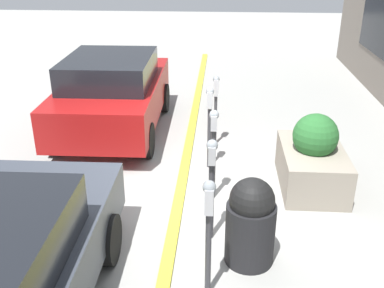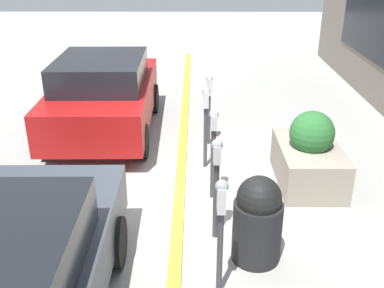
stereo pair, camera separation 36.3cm
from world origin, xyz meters
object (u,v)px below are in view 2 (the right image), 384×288
Objects in this scene: parking_meter_fourth at (206,114)px; parked_car_middle at (104,94)px; parking_meter_farthest at (209,97)px; planter_box at (309,156)px; parking_meter_second at (216,175)px; parking_meter_nearest at (221,218)px; trash_bin at (258,220)px; parking_meter_middle at (213,142)px.

parking_meter_fourth is 0.37× the size of parked_car_middle.
parking_meter_farthest is 0.88× the size of planter_box.
parked_car_middle is (3.56, 2.09, -0.11)m from parking_meter_second.
parking_meter_nearest is 5.07m from parked_car_middle.
parking_meter_farthest is 3.52m from trash_bin.
parking_meter_farthest is at bearing 8.08° from trash_bin.
parking_meter_second is 0.75m from trash_bin.
parked_car_middle is (2.07, 3.65, 0.35)m from planter_box.
parking_meter_second reaches higher than planter_box.
parking_meter_nearest reaches higher than planter_box.
parking_meter_middle is at bearing 18.39° from trash_bin.
parking_meter_second is at bearing -150.59° from parked_car_middle.
parking_meter_fourth reaches higher than parking_meter_nearest.
parking_meter_second is (1.06, -0.00, -0.06)m from parking_meter_nearest.
parking_meter_farthest is at bearing 0.17° from parking_meter_middle.
trash_bin is (-1.93, 1.07, 0.09)m from planter_box.
parking_meter_middle is at bearing -141.56° from parked_car_middle.
parking_meter_middle reaches higher than parking_meter_farthest.
planter_box is 0.40× the size of parked_car_middle.
parking_meter_nearest is 4.08m from parking_meter_farthest.
parking_meter_fourth is (3.11, 0.09, -0.01)m from parking_meter_nearest.
trash_bin is at bearing 150.95° from planter_box.
parked_car_middle is (2.54, 2.09, -0.09)m from parking_meter_middle.
parking_meter_second is at bearing 133.82° from planter_box.
parking_meter_second is 1.04× the size of parking_meter_farthest.
parking_meter_fourth is at bearing 2.60° from parking_meter_second.
planter_box is 1.38× the size of trash_bin.
parking_meter_farthest is at bearing 0.14° from parking_meter_second.
parking_meter_fourth reaches higher than planter_box.
parking_meter_second is 1.02m from parking_meter_middle.
parking_meter_middle is 1.69m from planter_box.
parking_meter_nearest is 0.93× the size of planter_box.
parking_meter_nearest is at bearing -178.29° from parking_meter_fourth.
parking_meter_fourth is 0.93× the size of planter_box.
trash_bin is at bearing -132.13° from parking_meter_second.
parking_meter_second is at bearing -179.92° from parking_meter_middle.
planter_box is at bearing -29.05° from trash_bin.
parking_meter_middle is 0.92× the size of planter_box.
parking_meter_second is 0.36× the size of parked_car_middle.
parking_meter_farthest reaches higher than trash_bin.
planter_box reaches higher than trash_bin.
parking_meter_second is 3.02m from parking_meter_farthest.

